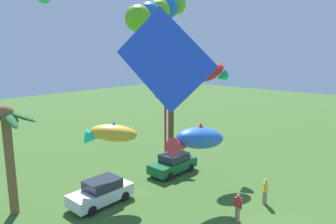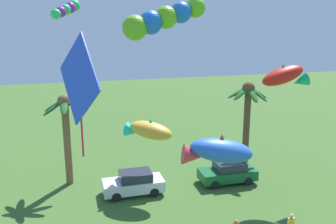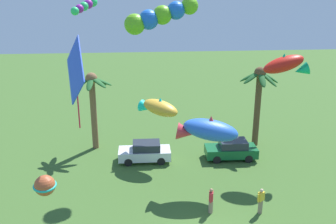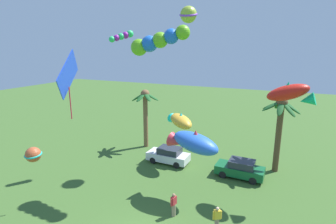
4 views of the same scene
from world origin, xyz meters
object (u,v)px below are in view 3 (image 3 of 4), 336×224
at_px(spectator_1, 261,201).
at_px(kite_fish_0, 207,130).
at_px(kite_tube_4, 159,16).
at_px(kite_tube_7, 85,6).
at_px(kite_fish_8, 286,65).
at_px(spectator_0, 211,200).
at_px(palm_tree_1, 93,95).
at_px(parked_car_1, 145,152).
at_px(parked_car_0, 231,149).
at_px(kite_diamond_5, 75,71).
at_px(kite_fish_6, 158,107).
at_px(kite_ball_1, 45,185).
at_px(palm_tree_0, 259,90).

distance_m(spectator_1, kite_fish_0, 5.28).
distance_m(kite_tube_4, kite_tube_7, 4.95).
distance_m(kite_fish_0, kite_fish_8, 7.45).
bearing_deg(kite_tube_7, kite_fish_8, 1.06).
xyz_separation_m(spectator_0, kite_fish_8, (6.11, 5.84, 6.71)).
height_order(palm_tree_1, spectator_0, palm_tree_1).
bearing_deg(kite_fish_8, parked_car_1, 171.78).
bearing_deg(kite_tube_4, parked_car_0, 32.96).
bearing_deg(spectator_1, palm_tree_1, 135.27).
bearing_deg(parked_car_0, kite_tube_7, -171.52).
bearing_deg(kite_tube_4, palm_tree_1, 125.85).
xyz_separation_m(spectator_1, kite_tube_4, (-5.62, 3.67, 10.18)).
distance_m(spectator_1, kite_fish_8, 9.64).
relative_size(spectator_0, kite_diamond_5, 0.35).
relative_size(kite_fish_0, kite_fish_6, 1.27).
height_order(kite_diamond_5, kite_fish_8, kite_diamond_5).
bearing_deg(spectator_0, kite_ball_1, -160.46).
bearing_deg(kite_tube_4, parked_car_1, 102.83).
bearing_deg(parked_car_1, kite_ball_1, -115.36).
distance_m(spectator_0, kite_tube_4, 11.08).
height_order(kite_fish_0, kite_fish_8, kite_fish_8).
relative_size(parked_car_1, kite_ball_1, 3.11).
height_order(palm_tree_1, kite_diamond_5, kite_diamond_5).
relative_size(kite_diamond_5, kite_fish_6, 1.37).
height_order(spectator_1, kite_ball_1, kite_ball_1).
bearing_deg(kite_fish_6, spectator_0, -70.84).
relative_size(kite_fish_6, kite_tube_7, 1.80).
relative_size(parked_car_0, parked_car_1, 1.01).
xyz_separation_m(spectator_0, kite_fish_6, (-2.58, 7.42, 3.37)).
xyz_separation_m(kite_ball_1, kite_diamond_5, (1.48, 2.06, 4.88)).
relative_size(palm_tree_1, kite_fish_0, 1.49).
distance_m(spectator_1, kite_tube_4, 12.20).
distance_m(kite_ball_1, kite_tube_4, 11.13).
distance_m(palm_tree_0, kite_fish_0, 8.62).
bearing_deg(kite_ball_1, kite_diamond_5, 54.35).
height_order(kite_diamond_5, kite_tube_7, kite_tube_7).
bearing_deg(spectator_1, parked_car_0, 89.13).
bearing_deg(kite_fish_6, kite_ball_1, -119.49).
distance_m(palm_tree_0, parked_car_1, 10.33).
xyz_separation_m(palm_tree_1, spectator_0, (7.58, -10.08, -3.72)).
height_order(palm_tree_0, parked_car_1, palm_tree_0).
bearing_deg(kite_ball_1, kite_fish_8, 31.23).
bearing_deg(parked_car_1, palm_tree_1, 144.40).
xyz_separation_m(parked_car_1, kite_diamond_5, (-3.38, -8.20, 8.05)).
bearing_deg(spectator_0, kite_fish_6, 109.16).
height_order(parked_car_1, kite_ball_1, kite_ball_1).
bearing_deg(palm_tree_1, kite_fish_0, -42.77).
height_order(kite_tube_4, kite_fish_8, kite_tube_4).
height_order(kite_tube_4, kite_tube_7, kite_tube_4).
bearing_deg(kite_fish_6, kite_fish_8, -10.32).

